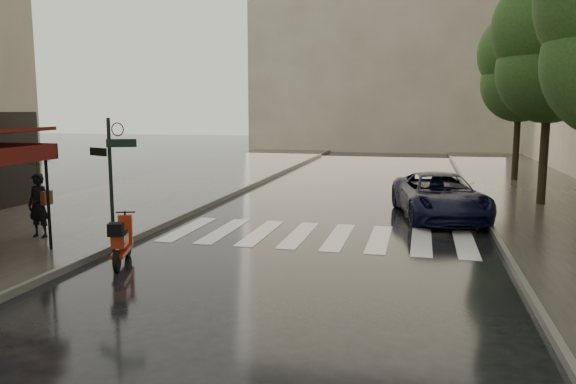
% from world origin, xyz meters
% --- Properties ---
extents(ground, '(120.00, 120.00, 0.00)m').
position_xyz_m(ground, '(0.00, 0.00, 0.00)').
color(ground, black).
rests_on(ground, ground).
extents(sidewalk_near, '(6.00, 60.00, 0.12)m').
position_xyz_m(sidewalk_near, '(-4.50, 12.00, 0.06)').
color(sidewalk_near, '#38332D').
rests_on(sidewalk_near, ground).
extents(sidewalk_far, '(5.50, 60.00, 0.12)m').
position_xyz_m(sidewalk_far, '(10.25, 12.00, 0.06)').
color(sidewalk_far, '#38332D').
rests_on(sidewalk_far, ground).
extents(curb_near, '(0.12, 60.00, 0.16)m').
position_xyz_m(curb_near, '(-1.45, 12.00, 0.07)').
color(curb_near, '#595651').
rests_on(curb_near, ground).
extents(curb_far, '(0.12, 60.00, 0.16)m').
position_xyz_m(curb_far, '(7.45, 12.00, 0.07)').
color(curb_far, '#595651').
rests_on(curb_far, ground).
extents(crosswalk, '(7.85, 3.20, 0.01)m').
position_xyz_m(crosswalk, '(2.98, 6.00, 0.01)').
color(crosswalk, silver).
rests_on(crosswalk, ground).
extents(signpost, '(1.17, 0.29, 3.10)m').
position_xyz_m(signpost, '(-1.19, 3.00, 1.83)').
color(signpost, black).
rests_on(signpost, ground).
extents(backdrop_building, '(22.00, 6.00, 20.00)m').
position_xyz_m(backdrop_building, '(3.00, 38.00, 10.00)').
color(backdrop_building, '#9E9278').
rests_on(backdrop_building, ground).
extents(tree_mid, '(3.80, 3.80, 8.34)m').
position_xyz_m(tree_mid, '(9.50, 12.00, 5.59)').
color(tree_mid, black).
rests_on(tree_mid, sidewalk_far).
extents(tree_far, '(3.80, 3.80, 8.16)m').
position_xyz_m(tree_far, '(9.70, 19.00, 5.46)').
color(tree_far, black).
rests_on(tree_far, sidewalk_far).
extents(pedestrian_with_umbrella, '(1.01, 1.03, 2.42)m').
position_xyz_m(pedestrian_with_umbrella, '(-3.70, 3.78, 1.73)').
color(pedestrian_with_umbrella, black).
rests_on(pedestrian_with_umbrella, sidewalk_near).
extents(scooter, '(0.73, 1.53, 1.04)m').
position_xyz_m(scooter, '(-0.63, 2.35, 0.48)').
color(scooter, black).
rests_on(scooter, ground).
extents(parked_car, '(3.21, 5.26, 1.36)m').
position_xyz_m(parked_car, '(6.11, 9.29, 0.68)').
color(parked_car, black).
rests_on(parked_car, ground).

